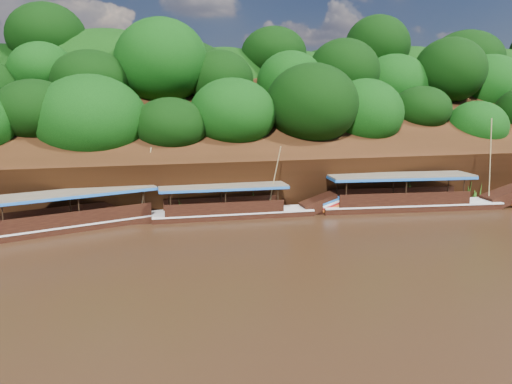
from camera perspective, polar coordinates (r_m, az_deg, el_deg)
ground at (r=26.56m, az=4.14°, el=-6.51°), size 160.00×160.00×0.00m
riverbank at (r=47.79m, az=-5.09°, el=3.27°), size 120.00×30.06×19.40m
boat_0 at (r=38.08m, az=18.28°, el=-0.98°), size 15.91×4.04×7.01m
boat_1 at (r=33.74m, az=-1.51°, el=-1.99°), size 12.92×2.74×5.23m
boat_2 at (r=32.84m, az=-17.36°, el=-2.75°), size 14.62×6.71×5.17m
reeds at (r=34.61m, az=-7.44°, el=-1.12°), size 48.17×2.25×2.02m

